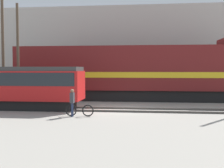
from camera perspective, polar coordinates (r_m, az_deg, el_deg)
The scene contains 10 objects.
ground_plane at distance 20.24m, azimuth 1.19°, elevation -5.16°, with size 120.00×120.00×0.00m, color gray.
track_near at distance 19.62m, azimuth 1.02°, elevation -5.22°, with size 60.00×1.50×0.14m.
track_far at distance 26.06m, azimuth 2.35°, elevation -3.16°, with size 60.00×1.51×0.14m.
building_backdrop at distance 35.40m, azimuth 3.44°, elevation 6.64°, with size 36.91×6.00×10.20m.
freight_locomotive at distance 25.86m, azimuth 4.46°, elevation 2.38°, with size 21.58×3.04×5.54m.
streetcar at distance 21.44m, azimuth -19.12°, elevation -0.18°, with size 9.82×2.54×3.05m.
bicycle at distance 17.37m, azimuth -6.64°, elevation -5.34°, with size 1.78×0.44×0.78m.
person at distance 17.25m, azimuth -8.09°, elevation -3.21°, with size 0.23×0.36×1.68m.
utility_pole_left at distance 25.55m, azimuth -21.30°, elevation 7.58°, with size 0.24×0.24×10.00m.
utility_pole_center at distance 24.92m, azimuth -18.58°, elevation 5.87°, with size 0.22×0.22×8.36m.
Camera 1 is at (1.80, -19.95, 2.91)m, focal length 45.00 mm.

